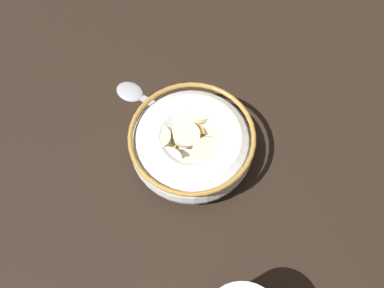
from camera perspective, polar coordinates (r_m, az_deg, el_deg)
ground_plane at (r=58.79cm, az=0.00°, el=-1.76°), size 116.57×116.57×2.00cm
cereal_bowl at (r=55.25cm, az=-0.01°, el=-0.05°), size 15.50×15.50×5.40cm
spoon at (r=62.10cm, az=-6.18°, el=5.87°), size 5.24×16.13×0.80cm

